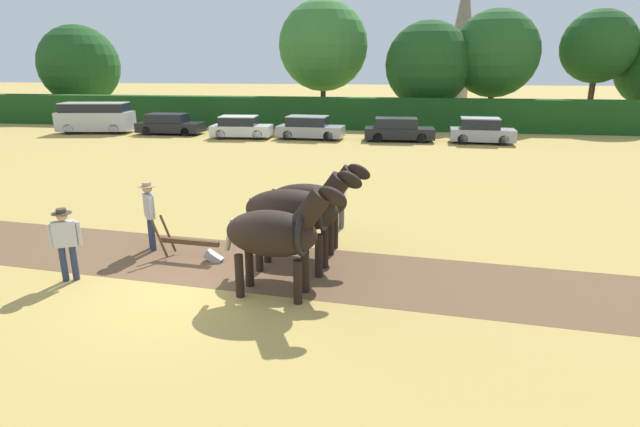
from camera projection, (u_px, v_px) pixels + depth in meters
ground_plane at (187, 290)px, 10.68m from camera, size 240.00×240.00×0.00m
plowed_furrow_strip at (158, 256)px, 12.61m from camera, size 23.83×4.89×0.01m
hedgerow at (343, 113)px, 37.45m from camera, size 73.53×1.62×2.32m
tree_far_left at (79, 65)px, 45.83m from camera, size 7.16×7.16×8.19m
tree_left at (323, 46)px, 41.14m from camera, size 7.33×7.33×9.84m
tree_center_left at (428, 65)px, 39.04m from camera, size 6.69×6.69×8.01m
tree_center at (495, 54)px, 38.58m from camera, size 6.65×6.65×8.82m
tree_center_right at (598, 47)px, 38.00m from camera, size 5.47×5.47×8.74m
church_spire at (463, 31)px, 63.15m from camera, size 2.60×2.60×16.85m
draft_horse_lead_left at (277, 233)px, 10.08m from camera, size 2.68×1.15×2.48m
draft_horse_lead_right at (296, 211)px, 11.35m from camera, size 2.87×1.19×2.50m
draft_horse_trail_left at (312, 201)px, 12.68m from camera, size 2.78×1.10×2.40m
plow at (195, 247)px, 12.28m from camera, size 1.78×0.49×1.13m
farmer_at_plow at (149, 210)px, 12.76m from camera, size 0.46×0.58×1.80m
farmer_beside_team at (342, 197)px, 14.56m from camera, size 0.40×0.63×1.60m
farmer_onlooker_left at (65, 239)px, 10.90m from camera, size 0.59×0.42×1.67m
parked_van at (95, 117)px, 35.18m from camera, size 5.29×2.81×2.12m
parked_car_left at (170, 124)px, 34.66m from camera, size 4.51×1.87×1.41m
parked_car_center_left at (241, 127)px, 32.81m from camera, size 4.04×2.12×1.45m
parked_car_center at (310, 128)px, 32.40m from camera, size 4.35×2.04×1.48m
parked_car_center_right at (398, 130)px, 31.58m from camera, size 4.41×2.04×1.44m
parked_car_right at (481, 131)px, 30.62m from camera, size 3.90×1.93×1.55m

